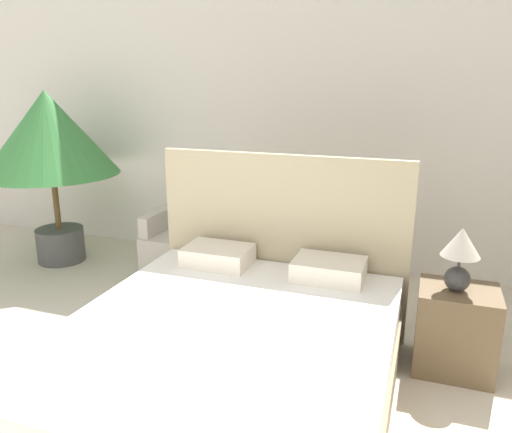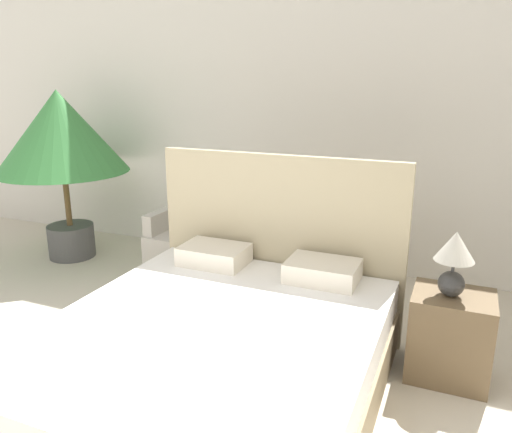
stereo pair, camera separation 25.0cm
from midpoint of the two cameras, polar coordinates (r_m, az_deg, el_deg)
wall_back at (r=5.12m, az=4.80°, el=10.68°), size 10.00×0.06×2.90m
bed at (r=3.11m, az=-1.92°, el=-15.28°), size 1.91×2.20×1.35m
armchair_near_window_left at (r=4.86m, az=-5.84°, el=-3.64°), size 0.69×0.67×0.87m
armchair_near_window_right at (r=4.50m, az=5.15°, el=-5.25°), size 0.73×0.71×0.87m
potted_palm at (r=5.50m, az=-20.22°, el=8.46°), size 1.34×1.34×1.77m
nightstand at (r=3.57m, az=23.21°, el=-12.46°), size 0.50×0.43×0.58m
table_lamp at (r=3.34m, az=23.74°, el=-4.29°), size 0.24×0.24×0.42m
side_table at (r=4.67m, az=-0.67°, el=-5.30°), size 0.30×0.30×0.44m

